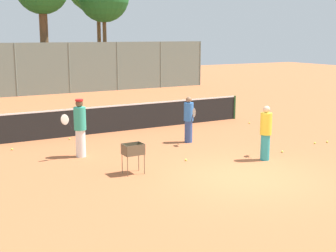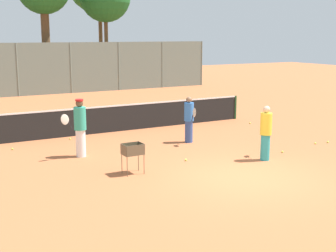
# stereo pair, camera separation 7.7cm
# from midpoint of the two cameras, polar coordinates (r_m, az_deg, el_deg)

# --- Properties ---
(ground_plane) EXTENTS (80.00, 80.00, 0.00)m
(ground_plane) POSITION_cam_midpoint_polar(r_m,az_deg,el_deg) (12.89, 9.61, -6.23)
(ground_plane) COLOR #B26038
(tennis_net) EXTENTS (10.62, 0.10, 1.07)m
(tennis_net) POSITION_cam_midpoint_polar(r_m,az_deg,el_deg) (18.90, -4.44, 1.17)
(tennis_net) COLOR #26592D
(tennis_net) RESTS_ON ground_plane
(back_fence) EXTENTS (23.95, 0.08, 3.31)m
(back_fence) POSITION_cam_midpoint_polar(r_m,az_deg,el_deg) (30.99, -14.71, 6.75)
(back_fence) COLOR slate
(back_fence) RESTS_ON ground_plane
(player_white_outfit) EXTENTS (0.71, 0.69, 1.69)m
(player_white_outfit) POSITION_cam_midpoint_polar(r_m,az_deg,el_deg) (14.57, 11.98, -0.77)
(player_white_outfit) COLOR teal
(player_white_outfit) RESTS_ON ground_plane
(player_red_cap) EXTENTS (0.34, 0.89, 1.65)m
(player_red_cap) POSITION_cam_midpoint_polar(r_m,az_deg,el_deg) (16.64, 2.71, 0.85)
(player_red_cap) COLOR #334C8C
(player_red_cap) RESTS_ON ground_plane
(player_yellow_shirt) EXTENTS (0.91, 0.43, 1.84)m
(player_yellow_shirt) POSITION_cam_midpoint_polar(r_m,az_deg,el_deg) (14.89, -10.53, -0.13)
(player_yellow_shirt) COLOR white
(player_yellow_shirt) RESTS_ON ground_plane
(ball_cart) EXTENTS (0.56, 0.41, 0.85)m
(ball_cart) POSITION_cam_midpoint_polar(r_m,az_deg,el_deg) (12.95, -4.15, -3.12)
(ball_cart) COLOR brown
(ball_cart) RESTS_ON ground_plane
(tennis_ball_0) EXTENTS (0.07, 0.07, 0.07)m
(tennis_ball_0) POSITION_cam_midpoint_polar(r_m,az_deg,el_deg) (17.65, 19.01, -1.86)
(tennis_ball_0) COLOR #D1E54C
(tennis_ball_0) RESTS_ON ground_plane
(tennis_ball_1) EXTENTS (0.07, 0.07, 0.07)m
(tennis_ball_1) POSITION_cam_midpoint_polar(r_m,az_deg,el_deg) (14.35, 2.34, -4.15)
(tennis_ball_1) COLOR #D1E54C
(tennis_ball_1) RESTS_ON ground_plane
(tennis_ball_2) EXTENTS (0.07, 0.07, 0.07)m
(tennis_ball_2) POSITION_cam_midpoint_polar(r_m,az_deg,el_deg) (16.53, -18.31, -2.67)
(tennis_ball_2) COLOR #D1E54C
(tennis_ball_2) RESTS_ON ground_plane
(tennis_ball_3) EXTENTS (0.07, 0.07, 0.07)m
(tennis_ball_3) POSITION_cam_midpoint_polar(r_m,az_deg,el_deg) (20.59, 10.08, 0.36)
(tennis_ball_3) COLOR #D1E54C
(tennis_ball_3) RESTS_ON ground_plane
(tennis_ball_4) EXTENTS (0.07, 0.07, 0.07)m
(tennis_ball_4) POSITION_cam_midpoint_polar(r_m,az_deg,el_deg) (15.78, 13.91, -3.06)
(tennis_ball_4) COLOR #D1E54C
(tennis_ball_4) RESTS_ON ground_plane
(tennis_ball_5) EXTENTS (0.07, 0.07, 0.07)m
(tennis_ball_5) POSITION_cam_midpoint_polar(r_m,az_deg,el_deg) (17.31, 17.64, -2.02)
(tennis_ball_5) COLOR #D1E54C
(tennis_ball_5) RESTS_ON ground_plane
(tennis_ball_6) EXTENTS (0.07, 0.07, 0.07)m
(tennis_ball_6) POSITION_cam_midpoint_polar(r_m,az_deg,el_deg) (17.60, -11.74, -1.52)
(tennis_ball_6) COLOR #D1E54C
(tennis_ball_6) RESTS_ON ground_plane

